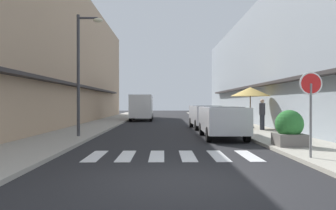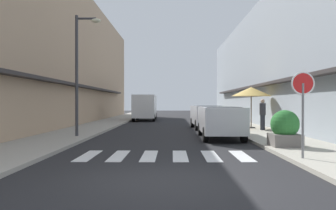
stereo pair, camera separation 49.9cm
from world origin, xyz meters
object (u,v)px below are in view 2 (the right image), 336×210
(round_street_sign, at_px, (303,92))
(cafe_umbrella, at_px, (251,92))
(pedestrian_walking_near, at_px, (263,114))
(street_lamp, at_px, (81,63))
(planter_corner, at_px, (285,129))
(parked_car_near, at_px, (220,119))
(delivery_van, at_px, (145,105))
(parked_car_mid, at_px, (207,114))

(round_street_sign, distance_m, cafe_umbrella, 11.15)
(cafe_umbrella, bearing_deg, pedestrian_walking_near, -78.59)
(cafe_umbrella, bearing_deg, street_lamp, -151.38)
(planter_corner, bearing_deg, street_lamp, 156.47)
(parked_car_near, distance_m, delivery_van, 16.42)
(round_street_sign, bearing_deg, delivery_van, 105.68)
(parked_car_mid, bearing_deg, pedestrian_walking_near, -38.10)
(parked_car_mid, bearing_deg, planter_corner, -79.19)
(parked_car_mid, distance_m, planter_corner, 9.45)
(planter_corner, bearing_deg, parked_car_near, 116.62)
(parked_car_mid, height_order, cafe_umbrella, cafe_umbrella)
(street_lamp, bearing_deg, round_street_sign, -38.14)
(parked_car_near, relative_size, pedestrian_walking_near, 2.57)
(delivery_van, relative_size, pedestrian_walking_near, 3.12)
(round_street_sign, relative_size, street_lamp, 0.43)
(delivery_van, bearing_deg, pedestrian_walking_near, -58.12)
(round_street_sign, height_order, planter_corner, round_street_sign)
(round_street_sign, bearing_deg, parked_car_near, 102.89)
(street_lamp, xyz_separation_m, cafe_umbrella, (9.02, 4.92, -1.19))
(round_street_sign, distance_m, planter_corner, 2.88)
(delivery_van, bearing_deg, parked_car_near, -73.26)
(planter_corner, relative_size, pedestrian_walking_near, 0.74)
(parked_car_mid, distance_m, pedestrian_walking_near, 3.66)
(parked_car_near, xyz_separation_m, street_lamp, (-6.44, 0.04, 2.59))
(planter_corner, height_order, pedestrian_walking_near, pedestrian_walking_near)
(parked_car_mid, distance_m, street_lamp, 8.98)
(cafe_umbrella, distance_m, planter_corner, 8.68)
(parked_car_near, xyz_separation_m, round_street_sign, (1.40, -6.12, 1.02))
(cafe_umbrella, distance_m, pedestrian_walking_near, 1.97)
(parked_car_mid, height_order, delivery_van, delivery_van)
(pedestrian_walking_near, bearing_deg, delivery_van, 128.51)
(street_lamp, bearing_deg, planter_corner, -23.53)
(pedestrian_walking_near, bearing_deg, cafe_umbrella, 108.04)
(parked_car_near, relative_size, planter_corner, 3.50)
(delivery_van, height_order, cafe_umbrella, cafe_umbrella)
(parked_car_near, bearing_deg, pedestrian_walking_near, 50.49)
(delivery_van, distance_m, planter_corner, 20.33)
(parked_car_mid, relative_size, planter_corner, 3.26)
(cafe_umbrella, bearing_deg, planter_corner, -95.43)
(parked_car_near, distance_m, pedestrian_walking_near, 4.52)
(parked_car_mid, distance_m, delivery_van, 11.05)
(parked_car_mid, xyz_separation_m, cafe_umbrella, (2.58, -0.78, 1.40))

